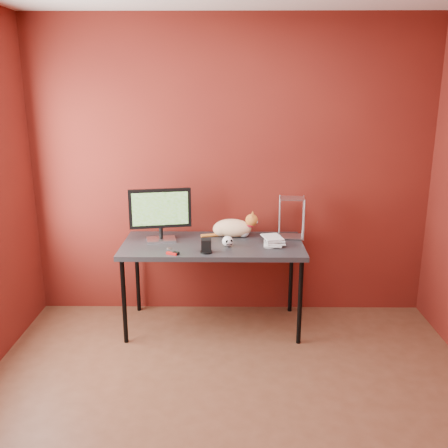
{
  "coord_description": "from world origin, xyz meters",
  "views": [
    {
      "loc": [
        -0.02,
        -2.58,
        2.01
      ],
      "look_at": [
        -0.05,
        1.15,
        0.98
      ],
      "focal_mm": 40.0,
      "sensor_mm": 36.0,
      "label": 1
    }
  ],
  "objects_px": {
    "cat": "(233,228)",
    "speaker": "(206,247)",
    "skull_mug": "(228,241)",
    "desk": "(213,249)",
    "book_stack": "(266,198)",
    "monitor": "(160,212)"
  },
  "relations": [
    {
      "from": "cat",
      "to": "speaker",
      "type": "height_order",
      "value": "cat"
    },
    {
      "from": "skull_mug",
      "to": "desk",
      "type": "bearing_deg",
      "value": 126.7
    },
    {
      "from": "desk",
      "to": "cat",
      "type": "bearing_deg",
      "value": 50.0
    },
    {
      "from": "speaker",
      "to": "book_stack",
      "type": "bearing_deg",
      "value": 21.46
    },
    {
      "from": "monitor",
      "to": "speaker",
      "type": "relative_size",
      "value": 4.68
    },
    {
      "from": "monitor",
      "to": "skull_mug",
      "type": "height_order",
      "value": "monitor"
    },
    {
      "from": "cat",
      "to": "speaker",
      "type": "xyz_separation_m",
      "value": [
        -0.21,
        -0.44,
        -0.03
      ]
    },
    {
      "from": "speaker",
      "to": "book_stack",
      "type": "distance_m",
      "value": 0.63
    },
    {
      "from": "cat",
      "to": "skull_mug",
      "type": "height_order",
      "value": "cat"
    },
    {
      "from": "cat",
      "to": "book_stack",
      "type": "height_order",
      "value": "book_stack"
    },
    {
      "from": "desk",
      "to": "monitor",
      "type": "distance_m",
      "value": 0.54
    },
    {
      "from": "desk",
      "to": "speaker",
      "type": "distance_m",
      "value": 0.27
    },
    {
      "from": "skull_mug",
      "to": "monitor",
      "type": "bearing_deg",
      "value": 145.36
    },
    {
      "from": "skull_mug",
      "to": "speaker",
      "type": "height_order",
      "value": "speaker"
    },
    {
      "from": "desk",
      "to": "speaker",
      "type": "height_order",
      "value": "speaker"
    },
    {
      "from": "cat",
      "to": "skull_mug",
      "type": "xyz_separation_m",
      "value": [
        -0.05,
        -0.29,
        -0.03
      ]
    },
    {
      "from": "cat",
      "to": "skull_mug",
      "type": "distance_m",
      "value": 0.29
    },
    {
      "from": "cat",
      "to": "speaker",
      "type": "distance_m",
      "value": 0.49
    },
    {
      "from": "skull_mug",
      "to": "book_stack",
      "type": "height_order",
      "value": "book_stack"
    },
    {
      "from": "book_stack",
      "to": "skull_mug",
      "type": "bearing_deg",
      "value": -169.42
    },
    {
      "from": "desk",
      "to": "book_stack",
      "type": "distance_m",
      "value": 0.62
    },
    {
      "from": "desk",
      "to": "skull_mug",
      "type": "bearing_deg",
      "value": -34.02
    }
  ]
}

